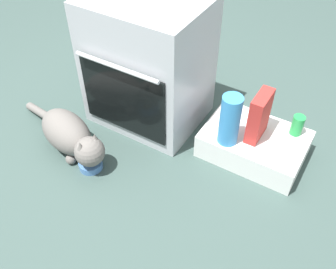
# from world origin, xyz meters

# --- Properties ---
(ground) EXTENTS (8.00, 8.00, 0.00)m
(ground) POSITION_xyz_m (0.00, 0.00, 0.00)
(ground) COLOR #384C47
(oven) EXTENTS (0.65, 0.57, 0.79)m
(oven) POSITION_xyz_m (-0.04, 0.40, 0.39)
(oven) COLOR #B7BABF
(oven) RESTS_ON ground
(pantry_cabinet) EXTENTS (0.57, 0.40, 0.15)m
(pantry_cabinet) POSITION_xyz_m (0.66, 0.42, 0.08)
(pantry_cabinet) COLOR white
(pantry_cabinet) RESTS_ON ground
(food_bowl) EXTENTS (0.13, 0.13, 0.07)m
(food_bowl) POSITION_xyz_m (-0.07, -0.16, 0.03)
(food_bowl) COLOR #4C7AB7
(food_bowl) RESTS_ON ground
(cat) EXTENTS (0.79, 0.32, 0.24)m
(cat) POSITION_xyz_m (-0.25, -0.11, 0.13)
(cat) COLOR slate
(cat) RESTS_ON ground
(cereal_box) EXTENTS (0.07, 0.18, 0.28)m
(cereal_box) POSITION_xyz_m (0.66, 0.41, 0.29)
(cereal_box) COLOR #B72D28
(cereal_box) RESTS_ON pantry_cabinet
(soda_can) EXTENTS (0.07, 0.07, 0.12)m
(soda_can) POSITION_xyz_m (0.85, 0.54, 0.21)
(soda_can) COLOR green
(soda_can) RESTS_ON pantry_cabinet
(water_bottle) EXTENTS (0.11, 0.11, 0.30)m
(water_bottle) POSITION_xyz_m (0.54, 0.29, 0.30)
(water_bottle) COLOR #388CD1
(water_bottle) RESTS_ON pantry_cabinet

